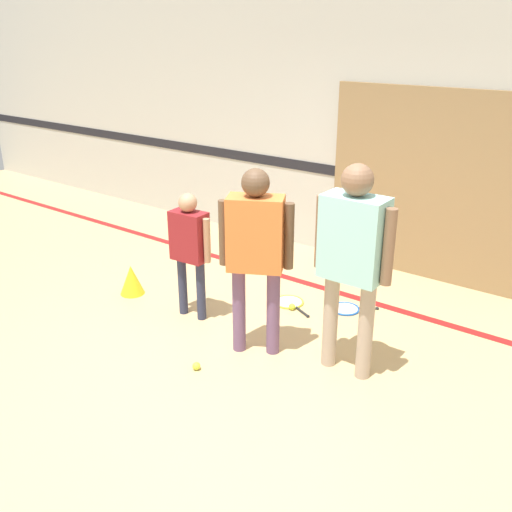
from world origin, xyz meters
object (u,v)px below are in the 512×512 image
at_px(tennis_ball_near_instructor, 196,366).
at_px(person_instructor, 256,243).
at_px(person_student_left, 190,242).
at_px(racket_spare_on_floor, 290,302).
at_px(tennis_ball_by_spare_racket, 292,307).
at_px(training_cone, 132,280).
at_px(racket_second_spare, 347,309).
at_px(person_student_right, 353,249).

bearing_deg(tennis_ball_near_instructor, person_instructor, 68.64).
height_order(person_student_left, racket_spare_on_floor, person_student_left).
xyz_separation_m(person_instructor, person_student_left, (-0.87, 0.15, -0.23)).
bearing_deg(person_instructor, person_student_left, 142.53).
xyz_separation_m(person_instructor, tennis_ball_near_instructor, (-0.21, -0.53, -0.95)).
bearing_deg(tennis_ball_by_spare_racket, person_instructor, -78.17).
xyz_separation_m(person_student_left, training_cone, (-0.84, -0.01, -0.60)).
distance_m(person_instructor, racket_second_spare, 1.53).
height_order(person_student_right, racket_spare_on_floor, person_student_right).
height_order(person_student_right, training_cone, person_student_right).
distance_m(person_student_left, person_student_right, 1.66).
xyz_separation_m(person_student_right, tennis_ball_by_spare_racket, (-0.93, 0.63, -1.02)).
height_order(person_student_right, tennis_ball_near_instructor, person_student_right).
height_order(person_instructor, person_student_left, person_instructor).
height_order(person_student_right, racket_second_spare, person_student_right).
height_order(tennis_ball_by_spare_racket, training_cone, training_cone).
distance_m(racket_second_spare, tennis_ball_by_spare_racket, 0.54).
bearing_deg(person_student_right, person_instructor, 14.22).
bearing_deg(person_student_left, person_instructor, -13.70).
bearing_deg(tennis_ball_by_spare_racket, racket_spare_on_floor, 133.00).
relative_size(person_student_right, racket_second_spare, 3.60).
xyz_separation_m(racket_spare_on_floor, training_cone, (-1.45, -0.79, 0.15)).
distance_m(tennis_ball_by_spare_racket, training_cone, 1.70).
height_order(person_instructor, tennis_ball_by_spare_racket, person_instructor).
height_order(person_instructor, training_cone, person_instructor).
distance_m(racket_second_spare, tennis_ball_near_instructor, 1.75).
xyz_separation_m(person_student_left, tennis_ball_near_instructor, (0.67, -0.68, -0.72)).
distance_m(tennis_ball_near_instructor, tennis_ball_by_spare_racket, 1.35).
relative_size(person_student_right, tennis_ball_near_instructor, 25.77).
relative_size(person_student_right, training_cone, 5.43).
xyz_separation_m(person_student_right, training_cone, (-2.47, -0.07, -0.90)).
distance_m(person_student_left, racket_second_spare, 1.69).
xyz_separation_m(person_instructor, racket_second_spare, (0.26, 1.15, -0.98)).
bearing_deg(tennis_ball_by_spare_racket, racket_second_spare, 37.30).
bearing_deg(person_student_right, tennis_ball_by_spare_racket, -34.22).
height_order(person_instructor, racket_second_spare, person_instructor).
xyz_separation_m(person_instructor, training_cone, (-1.72, 0.13, -0.83)).
height_order(person_student_left, training_cone, person_student_left).
xyz_separation_m(racket_spare_on_floor, racket_second_spare, (0.53, 0.23, -0.00)).
distance_m(person_instructor, person_student_right, 0.79).
relative_size(racket_spare_on_floor, tennis_ball_near_instructor, 8.21).
xyz_separation_m(person_student_left, racket_spare_on_floor, (0.61, 0.78, -0.74)).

